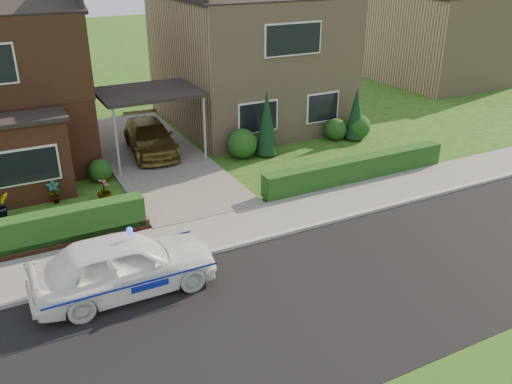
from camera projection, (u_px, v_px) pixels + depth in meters
ground at (295, 304)px, 12.92m from camera, size 120.00×120.00×0.00m
road at (295, 304)px, 12.92m from camera, size 60.00×6.00×0.02m
kerb at (240, 245)px, 15.36m from camera, size 60.00×0.16×0.12m
sidewalk at (224, 230)px, 16.21m from camera, size 60.00×2.00×0.10m
driveway at (153, 157)px, 21.78m from camera, size 3.80×12.00×0.12m
house_right at (248, 43)px, 25.13m from camera, size 7.50×8.06×7.25m
carport_link at (148, 93)px, 20.66m from camera, size 3.80×3.00×2.77m
dwarf_wall at (11, 254)px, 14.69m from camera, size 7.70×0.25×0.36m
hedge_left at (12, 257)px, 14.89m from camera, size 7.50×0.55×0.90m
hedge_right at (355, 181)px, 19.67m from camera, size 7.50×0.55×0.80m
shrub_left_mid at (54, 175)px, 18.48m from camera, size 1.32×1.32×1.32m
shrub_left_near at (100, 171)px, 19.49m from camera, size 0.84×0.84×0.84m
shrub_right_near at (242, 144)px, 21.60m from camera, size 1.20×1.20×1.20m
shrub_right_mid at (335, 129)px, 23.66m from camera, size 0.96×0.96×0.96m
shrub_right_far at (358, 127)px, 23.81m from camera, size 1.08×1.08×1.08m
conifer_a at (267, 125)px, 21.57m from camera, size 0.90×0.90×2.60m
conifer_b at (356, 115)px, 23.50m from camera, size 0.90×0.90×2.20m
neighbour_right at (440, 39)px, 33.14m from camera, size 6.50×7.00×5.20m
police_car at (124, 265)px, 13.11m from camera, size 4.11×4.48×1.69m
driveway_car at (150, 137)px, 21.91m from camera, size 2.15×4.36×1.22m
potted_plant_a at (54, 193)px, 17.80m from camera, size 0.44×0.31×0.80m
potted_plant_b at (2, 206)px, 16.81m from camera, size 0.57×0.52×0.85m
potted_plant_c at (105, 191)px, 17.85m from camera, size 0.53×0.53×0.84m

